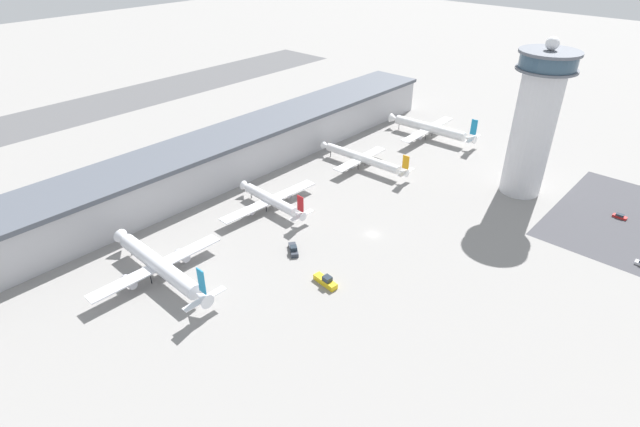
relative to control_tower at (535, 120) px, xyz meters
The scene contains 12 objects.
ground_plane 71.87m from the control_tower, 159.68° to the left, with size 1000.00×1000.00×0.00m, color gray.
terminal_building 113.42m from the control_tower, 123.70° to the left, with size 226.43×25.00×17.24m.
runway_strip 225.12m from the control_tower, 106.11° to the left, with size 339.64×44.00×0.01m, color #515154.
control_tower is the anchor object (origin of this frame).
parking_lot_surface 44.65m from the control_tower, 83.63° to the right, with size 64.00×40.00×0.01m, color #424247.
airplane_gate_alpha 135.14m from the control_tower, 155.98° to the left, with size 41.07×45.52×14.24m.
airplane_gate_bravo 97.44m from the control_tower, 140.60° to the left, with size 41.00×33.06×11.18m.
airplane_gate_charlie 66.43m from the control_tower, 112.66° to the left, with size 30.08×43.57×11.43m.
airplane_gate_delta 63.17m from the control_tower, 66.53° to the left, with size 40.64×44.74×13.99m.
service_truck_catering 97.41m from the control_tower, 157.82° to the left, with size 6.02×6.96×2.48m.
service_truck_fuel 97.26m from the control_tower, 169.33° to the left, with size 3.29×8.19×3.07m.
car_navy_sedan 44.23m from the control_tower, 83.27° to the right, with size 1.95×4.53×1.44m.
Camera 1 is at (-113.73, -79.30, 89.58)m, focal length 28.00 mm.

